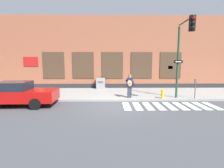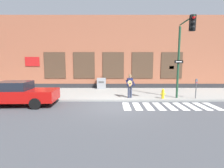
{
  "view_description": "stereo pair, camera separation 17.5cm",
  "coord_description": "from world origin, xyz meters",
  "px_view_note": "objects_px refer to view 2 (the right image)",
  "views": [
    {
      "loc": [
        -0.3,
        -10.47,
        2.78
      ],
      "look_at": [
        -0.11,
        1.66,
        1.19
      ],
      "focal_mm": 28.0,
      "sensor_mm": 36.0,
      "label": 1
    },
    {
      "loc": [
        -0.12,
        -10.47,
        2.78
      ],
      "look_at": [
        -0.11,
        1.66,
        1.19
      ],
      "focal_mm": 28.0,
      "sensor_mm": 36.0,
      "label": 2
    }
  ],
  "objects_px": {
    "red_car": "(18,94)",
    "fire_hydrant": "(163,94)",
    "busker": "(130,85)",
    "traffic_light": "(183,46)",
    "parking_meter": "(196,85)",
    "utility_box": "(101,83)"
  },
  "relations": [
    {
      "from": "utility_box",
      "to": "fire_hydrant",
      "type": "xyz_separation_m",
      "value": [
        4.64,
        -4.55,
        -0.17
      ]
    },
    {
      "from": "red_car",
      "to": "fire_hydrant",
      "type": "bearing_deg",
      "value": 8.76
    },
    {
      "from": "utility_box",
      "to": "fire_hydrant",
      "type": "height_order",
      "value": "utility_box"
    },
    {
      "from": "traffic_light",
      "to": "parking_meter",
      "type": "bearing_deg",
      "value": 26.83
    },
    {
      "from": "traffic_light",
      "to": "fire_hydrant",
      "type": "distance_m",
      "value": 3.46
    },
    {
      "from": "traffic_light",
      "to": "parking_meter",
      "type": "distance_m",
      "value": 3.01
    },
    {
      "from": "utility_box",
      "to": "busker",
      "type": "bearing_deg",
      "value": -61.78
    },
    {
      "from": "traffic_light",
      "to": "red_car",
      "type": "bearing_deg",
      "value": -175.76
    },
    {
      "from": "red_car",
      "to": "traffic_light",
      "type": "bearing_deg",
      "value": 4.24
    },
    {
      "from": "parking_meter",
      "to": "fire_hydrant",
      "type": "distance_m",
      "value": 2.39
    },
    {
      "from": "red_car",
      "to": "fire_hydrant",
      "type": "xyz_separation_m",
      "value": [
        9.49,
        1.46,
        -0.29
      ]
    },
    {
      "from": "busker",
      "to": "parking_meter",
      "type": "bearing_deg",
      "value": -3.38
    },
    {
      "from": "busker",
      "to": "traffic_light",
      "type": "relative_size",
      "value": 0.32
    },
    {
      "from": "red_car",
      "to": "parking_meter",
      "type": "bearing_deg",
      "value": 6.94
    },
    {
      "from": "traffic_light",
      "to": "utility_box",
      "type": "distance_m",
      "value": 8.29
    },
    {
      "from": "parking_meter",
      "to": "fire_hydrant",
      "type": "xyz_separation_m",
      "value": [
        -2.32,
        0.03,
        -0.6
      ]
    },
    {
      "from": "busker",
      "to": "parking_meter",
      "type": "distance_m",
      "value": 4.65
    },
    {
      "from": "red_car",
      "to": "parking_meter",
      "type": "relative_size",
      "value": 3.24
    },
    {
      "from": "busker",
      "to": "parking_meter",
      "type": "height_order",
      "value": "busker"
    },
    {
      "from": "busker",
      "to": "utility_box",
      "type": "bearing_deg",
      "value": 118.22
    },
    {
      "from": "parking_meter",
      "to": "fire_hydrant",
      "type": "relative_size",
      "value": 2.05
    },
    {
      "from": "busker",
      "to": "parking_meter",
      "type": "relative_size",
      "value": 1.18
    }
  ]
}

